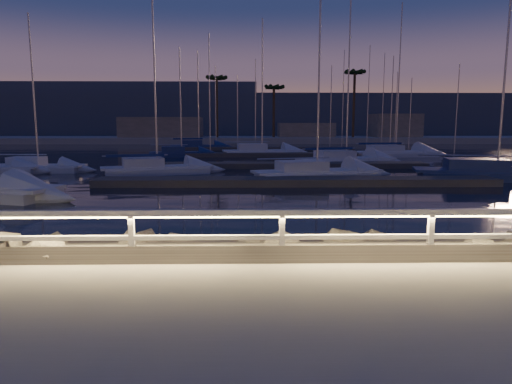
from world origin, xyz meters
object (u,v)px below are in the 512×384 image
(sailboat_m, at_px, (198,146))
(sailboat_n, at_px, (260,151))
(sailboat_l, at_px, (393,152))
(guard_rail, at_px, (378,223))
(sailboat_a, at_px, (36,166))
(sailboat_i, at_px, (180,153))
(sailboat_f, at_px, (154,168))
(sailboat_c, at_px, (314,172))
(sailboat_d, at_px, (492,172))
(sailboat_g, at_px, (344,159))

(sailboat_m, height_order, sailboat_n, sailboat_n)
(sailboat_l, bearing_deg, sailboat_m, 137.92)
(guard_rail, relative_size, sailboat_a, 4.10)
(sailboat_a, bearing_deg, sailboat_m, 76.47)
(sailboat_i, relative_size, sailboat_m, 0.86)
(sailboat_a, xyz_separation_m, sailboat_m, (8.24, 28.00, 0.05))
(sailboat_f, relative_size, sailboat_m, 0.97)
(sailboat_c, bearing_deg, sailboat_i, 104.81)
(sailboat_a, height_order, sailboat_c, sailboat_c)
(guard_rail, distance_m, sailboat_f, 23.36)
(sailboat_m, bearing_deg, guard_rail, -88.34)
(sailboat_c, relative_size, sailboat_l, 0.88)
(sailboat_d, xyz_separation_m, sailboat_n, (-13.48, 21.36, 0.01))
(sailboat_g, relative_size, sailboat_m, 1.10)
(guard_rail, bearing_deg, sailboat_a, 126.91)
(sailboat_c, height_order, sailboat_f, sailboat_c)
(sailboat_l, bearing_deg, sailboat_n, 161.94)
(sailboat_l, bearing_deg, sailboat_i, 169.40)
(sailboat_a, relative_size, sailboat_m, 0.85)
(sailboat_f, distance_m, sailboat_l, 26.62)
(sailboat_c, xyz_separation_m, sailboat_g, (3.92, 9.91, 0.01))
(sailboat_g, relative_size, sailboat_n, 0.99)
(sailboat_f, distance_m, sailboat_g, 15.84)
(guard_rail, relative_size, sailboat_i, 4.03)
(sailboat_n, bearing_deg, guard_rail, -95.61)
(sailboat_a, distance_m, sailboat_n, 23.02)
(sailboat_a, xyz_separation_m, sailboat_i, (7.87, 14.74, 0.00))
(sailboat_a, relative_size, sailboat_f, 0.87)
(sailboat_l, distance_m, sailboat_m, 25.40)
(sailboat_c, xyz_separation_m, sailboat_n, (-2.71, 20.88, 0.04))
(sailboat_c, bearing_deg, sailboat_n, 82.47)
(guard_rail, relative_size, sailboat_d, 2.74)
(sailboat_f, bearing_deg, sailboat_a, 151.04)
(sailboat_d, distance_m, sailboat_g, 12.44)
(sailboat_i, relative_size, sailboat_n, 0.77)
(guard_rail, bearing_deg, sailboat_f, 112.27)
(guard_rail, height_order, sailboat_f, sailboat_f)
(sailboat_g, bearing_deg, sailboat_l, 34.88)
(sailboat_a, height_order, sailboat_n, sailboat_n)
(sailboat_l, bearing_deg, sailboat_g, -137.85)
(guard_rail, distance_m, sailboat_l, 39.67)
(sailboat_g, distance_m, sailboat_n, 12.82)
(guard_rail, bearing_deg, sailboat_m, 100.14)
(sailboat_f, xyz_separation_m, sailboat_m, (-0.31, 29.56, 0.03))
(guard_rail, xyz_separation_m, sailboat_d, (12.20, 18.25, -0.92))
(guard_rail, bearing_deg, sailboat_l, 71.83)
(sailboat_c, distance_m, sailboat_i, 22.08)
(sailboat_f, bearing_deg, sailboat_n, 48.57)
(sailboat_i, distance_m, sailboat_m, 13.26)
(sailboat_f, xyz_separation_m, sailboat_n, (7.56, 18.00, 0.04))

